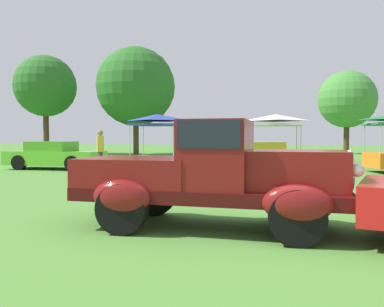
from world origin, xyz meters
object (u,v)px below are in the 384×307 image
spectator_between_cars (181,156)px  canopy_tent_left_field (157,119)px  show_car_lime (54,156)px  show_car_yellow (263,157)px  spectator_near_truck (100,150)px  feature_pickup_truck (213,174)px  canopy_tent_center_field (276,119)px

spectator_between_cars → canopy_tent_left_field: bearing=108.4°
show_car_lime → show_car_yellow: (9.08, 0.19, -0.00)m
show_car_lime → spectator_between_cars: spectator_between_cars is taller
show_car_lime → spectator_near_truck: size_ratio=2.50×
show_car_lime → feature_pickup_truck: bearing=-49.7°
spectator_near_truck → spectator_between_cars: size_ratio=1.00×
feature_pickup_truck → show_car_yellow: 9.93m
canopy_tent_center_field → canopy_tent_left_field: bearing=-169.1°
feature_pickup_truck → spectator_near_truck: (-5.30, 7.90, 0.05)m
canopy_tent_left_field → canopy_tent_center_field: 6.80m
spectator_near_truck → canopy_tent_left_field: (0.18, 7.58, 1.51)m
spectator_between_cars → show_car_lime: bearing=141.6°
canopy_tent_left_field → canopy_tent_center_field: size_ratio=0.96×
show_car_lime → spectator_near_truck: 3.47m
show_car_yellow → spectator_between_cars: 6.07m
feature_pickup_truck → canopy_tent_center_field: canopy_tent_center_field is taller
show_car_yellow → canopy_tent_center_field: bearing=84.0°
feature_pickup_truck → show_car_lime: (-8.24, 9.70, -0.26)m
show_car_yellow → spectator_near_truck: spectator_near_truck is taller
show_car_yellow → canopy_tent_left_field: 8.36m
show_car_yellow → canopy_tent_left_field: canopy_tent_left_field is taller
spectator_near_truck → canopy_tent_left_field: canopy_tent_left_field is taller
show_car_yellow → show_car_lime: bearing=-178.8°
show_car_lime → canopy_tent_center_field: bearing=35.8°
canopy_tent_center_field → feature_pickup_truck: bearing=-95.3°
feature_pickup_truck → spectator_between_cars: bearing=108.0°
show_car_lime → canopy_tent_center_field: (9.80, 7.07, 1.82)m
feature_pickup_truck → canopy_tent_center_field: bearing=84.7°
show_car_lime → show_car_yellow: same height
spectator_between_cars → canopy_tent_left_field: 11.92m
show_car_yellow → canopy_tent_center_field: 7.15m
feature_pickup_truck → canopy_tent_left_field: 16.38m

